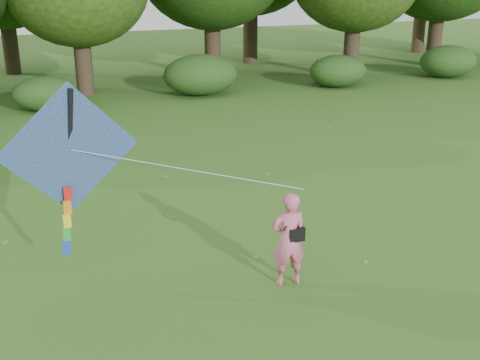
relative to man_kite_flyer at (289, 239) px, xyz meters
name	(u,v)px	position (x,y,z in m)	size (l,w,h in m)	color
ground	(337,279)	(0.95, -0.20, -0.90)	(100.00, 100.00, 0.00)	#265114
man_kite_flyer	(289,239)	(0.00, 0.00, 0.00)	(0.66, 0.43, 1.80)	#C75D7A
bystander_right	(318,72)	(10.04, 17.55, -0.17)	(0.86, 0.36, 1.46)	gray
crossbody_bag	(295,233)	(0.12, -0.03, 0.12)	(0.43, 0.20, 0.71)	black
flying_kite	(70,152)	(-3.59, 1.33, 1.69)	(5.06, 1.72, 3.19)	#283FAF
shrub_band	(122,83)	(0.23, 17.40, -0.05)	(39.15, 3.22, 1.88)	#264919
fallen_leaves	(240,217)	(0.32, 3.28, -0.90)	(11.55, 13.91, 0.01)	olive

